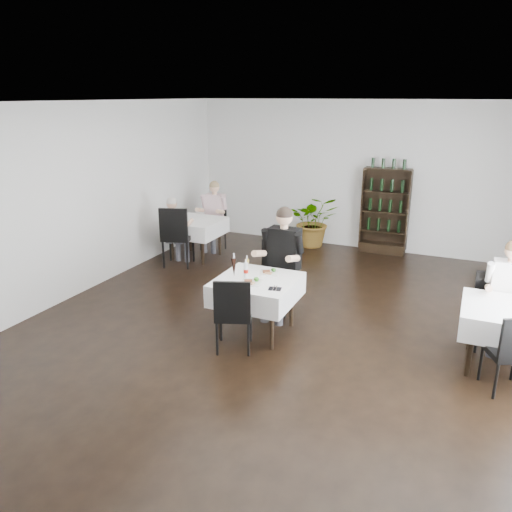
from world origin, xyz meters
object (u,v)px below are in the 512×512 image
(wine_shelf, at_px, (385,212))
(diner_main, at_px, (282,254))
(main_table, at_px, (257,289))
(potted_tree, at_px, (314,221))

(wine_shelf, xyz_separation_m, diner_main, (-0.80, -3.66, 0.08))
(wine_shelf, xyz_separation_m, main_table, (-0.90, -4.31, -0.23))
(wine_shelf, height_order, main_table, wine_shelf)
(main_table, bearing_deg, wine_shelf, 78.22)
(wine_shelf, bearing_deg, main_table, -101.78)
(wine_shelf, relative_size, diner_main, 1.09)
(diner_main, bearing_deg, potted_tree, 100.01)
(wine_shelf, bearing_deg, diner_main, -102.36)
(wine_shelf, relative_size, main_table, 1.70)
(wine_shelf, relative_size, potted_tree, 1.59)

